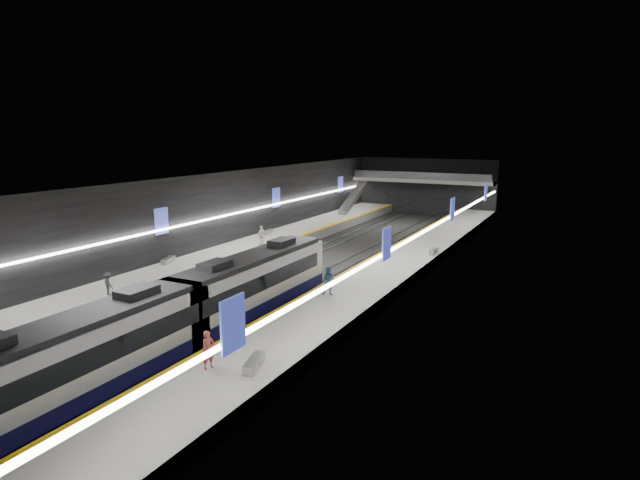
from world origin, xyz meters
The scene contains 26 objects.
ground centered at (0.00, 0.00, 0.00)m, with size 70.00×70.00×0.00m, color black.
ceiling centered at (0.00, 0.00, 8.00)m, with size 20.00×70.00×0.04m, color beige.
wall_left centered at (-10.00, 0.00, 4.00)m, with size 0.04×70.00×8.00m, color black.
wall_right centered at (10.00, 0.00, 4.00)m, with size 0.04×70.00×8.00m, color black.
wall_back centered at (0.00, 35.00, 4.00)m, with size 20.00×0.04×8.00m, color black.
platform_left centered at (-7.50, 0.00, 0.50)m, with size 5.00×70.00×1.00m, color slate.
tile_surface_left centered at (-7.50, 0.00, 1.01)m, with size 5.00×70.00×0.02m, color #B9B8B3.
tactile_strip_left centered at (-5.30, 0.00, 1.02)m, with size 0.60×70.00×0.02m, color yellow.
platform_right centered at (7.50, 0.00, 0.50)m, with size 5.00×70.00×1.00m, color slate.
tile_surface_right centered at (7.50, 0.00, 1.01)m, with size 5.00×70.00×0.02m, color #B9B8B3.
tactile_strip_right centered at (5.30, 0.00, 1.02)m, with size 0.60×70.00×0.02m, color yellow.
rails centered at (0.00, 0.00, 0.06)m, with size 6.52×70.00×0.12m.
train centered at (2.50, -19.74, 2.20)m, with size 2.69×28.57×3.60m.
ad_posters centered at (0.00, 1.00, 4.50)m, with size 19.94×53.50×2.20m.
cove_light_left centered at (-9.80, 0.00, 3.80)m, with size 0.25×68.60×0.12m, color white.
cove_light_right centered at (9.80, 0.00, 3.80)m, with size 0.25×68.60×0.12m, color white.
mezzanine_bridge centered at (0.00, 32.93, 5.04)m, with size 20.00×3.00×1.50m.
escalator centered at (-7.50, 26.00, 2.90)m, with size 1.20×8.00×0.60m, color #99999E.
bench_left_near centered at (-9.34, -8.11, 1.22)m, with size 0.50×1.81×0.44m, color #99999E.
bench_left_far centered at (-8.96, 6.73, 1.20)m, with size 0.46×1.67×0.41m, color #99999E.
bench_right_near centered at (8.56, -21.66, 1.24)m, with size 0.54×1.93×0.47m, color #99999E.
bench_right_far centered at (9.50, 5.50, 1.21)m, with size 0.47×1.70×0.42m, color #99999E.
passenger_right_a centered at (6.71, -22.68, 1.91)m, with size 0.67×0.44×1.83m, color #C44A49.
passenger_right_b centered at (6.64, -9.98, 1.99)m, with size 0.96×0.75×1.97m, color #436692.
passenger_left_a centered at (-6.37, 1.55, 1.94)m, with size 1.11×0.46×1.89m, color beige.
passenger_left_b centered at (-6.54, -16.73, 1.79)m, with size 1.02×0.59×1.58m, color #39393F.
Camera 1 is at (21.92, -40.86, 11.83)m, focal length 30.00 mm.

